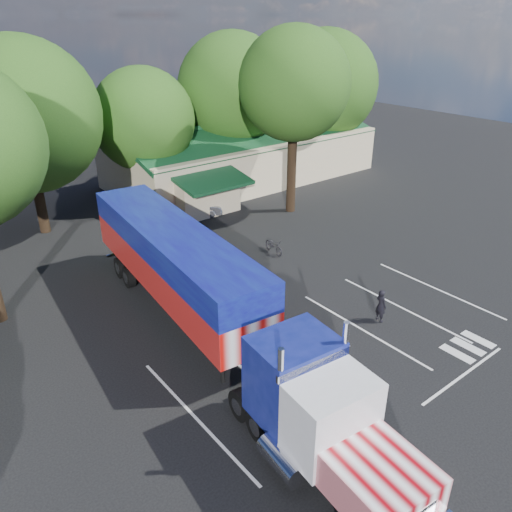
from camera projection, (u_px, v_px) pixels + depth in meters
ground at (237, 301)px, 26.92m from camera, size 120.00×120.00×0.00m
event_hall at (242, 155)px, 46.19m from camera, size 24.20×14.12×5.55m
tree_row_c at (23, 116)px, 32.05m from camera, size 10.00×10.00×13.05m
tree_row_d at (143, 120)px, 38.63m from camera, size 8.00×8.00×10.60m
tree_row_e at (233, 89)px, 43.35m from camera, size 9.60×9.60×12.90m
tree_row_f at (324, 85)px, 48.22m from camera, size 10.40×10.40×13.00m
tree_near_right at (294, 85)px, 35.21m from camera, size 8.00×8.00×13.50m
semi_truck at (203, 289)px, 22.46m from camera, size 5.28×23.55×4.90m
woman at (381, 305)px, 24.81m from camera, size 0.51×0.70×1.76m
bicycle at (274, 246)px, 32.19m from camera, size 0.88×1.94×0.98m
silver_sedan at (195, 208)px, 37.98m from camera, size 4.18×3.05×1.31m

